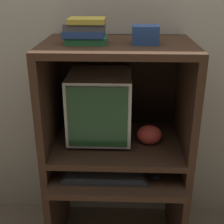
{
  "coord_description": "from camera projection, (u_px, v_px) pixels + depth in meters",
  "views": [
    {
      "loc": [
        0.03,
        -1.39,
        1.66
      ],
      "look_at": [
        -0.03,
        0.28,
        0.96
      ],
      "focal_mm": 50.0,
      "sensor_mm": 36.0,
      "label": 1
    }
  ],
  "objects": [
    {
      "name": "wall_back",
      "position": [
        119.0,
        42.0,
        2.0
      ],
      "size": [
        6.0,
        0.06,
        2.6
      ],
      "color": "#B2A893",
      "rests_on": "ground_plane"
    },
    {
      "name": "book_stack",
      "position": [
        86.0,
        31.0,
        1.6
      ],
      "size": [
        0.22,
        0.16,
        0.13
      ],
      "color": "#236638",
      "rests_on": "hutch_upper"
    },
    {
      "name": "storage_box",
      "position": [
        145.0,
        35.0,
        1.6
      ],
      "size": [
        0.13,
        0.11,
        0.09
      ],
      "color": "navy",
      "rests_on": "hutch_upper"
    },
    {
      "name": "keyboard",
      "position": [
        104.0,
        176.0,
        1.75
      ],
      "size": [
        0.47,
        0.16,
        0.03
      ],
      "color": "#2D2D30",
      "rests_on": "desk_base"
    },
    {
      "name": "hutch_upper",
      "position": [
        118.0,
        78.0,
        1.77
      ],
      "size": [
        0.82,
        0.57,
        0.59
      ],
      "color": "#382316",
      "rests_on": "desk_monitor_shelf"
    },
    {
      "name": "desk_base",
      "position": [
        117.0,
        197.0,
        1.99
      ],
      "size": [
        0.82,
        0.64,
        0.63
      ],
      "color": "#382316",
      "rests_on": "ground_plane"
    },
    {
      "name": "mouse",
      "position": [
        155.0,
        177.0,
        1.74
      ],
      "size": [
        0.06,
        0.04,
        0.03
      ],
      "color": "black",
      "rests_on": "desk_base"
    },
    {
      "name": "crt_monitor",
      "position": [
        100.0,
        105.0,
        1.86
      ],
      "size": [
        0.36,
        0.39,
        0.4
      ],
      "color": "beige",
      "rests_on": "desk_monitor_shelf"
    },
    {
      "name": "desk_monitor_shelf",
      "position": [
        117.0,
        145.0,
        1.9
      ],
      "size": [
        0.82,
        0.57,
        0.13
      ],
      "color": "#382316",
      "rests_on": "desk_base"
    },
    {
      "name": "snack_bag",
      "position": [
        149.0,
        135.0,
        1.83
      ],
      "size": [
        0.14,
        0.11,
        0.12
      ],
      "color": "#BC382D",
      "rests_on": "desk_monitor_shelf"
    }
  ]
}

